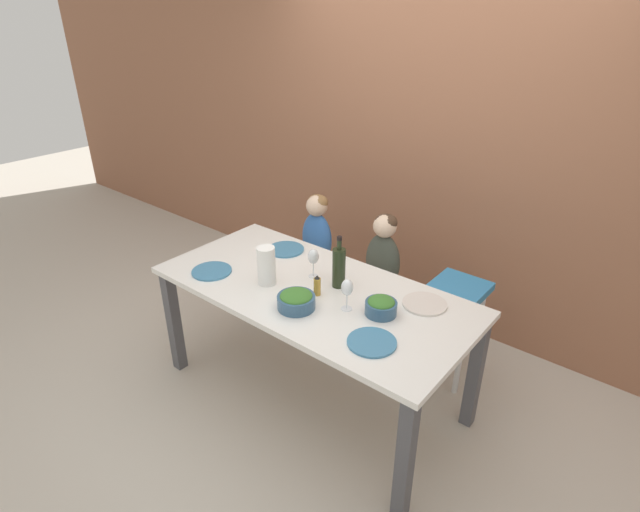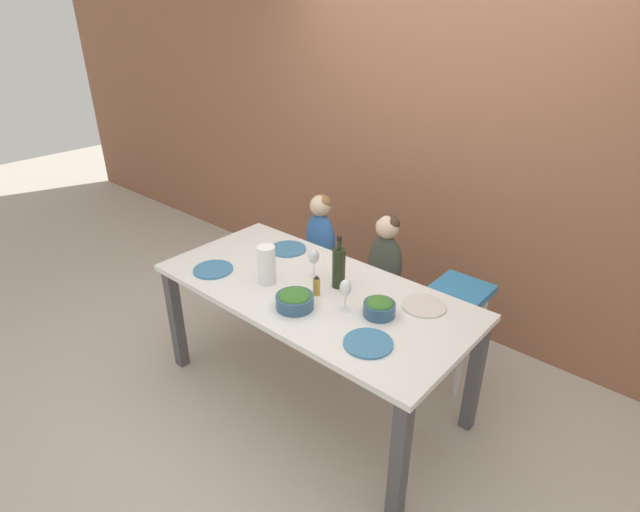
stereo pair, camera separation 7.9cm
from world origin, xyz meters
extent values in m
plane|color=#BCB2A3|center=(0.00, 0.00, 0.00)|extent=(14.00, 14.00, 0.00)
cube|color=#8E5B42|center=(0.00, 1.31, 1.35)|extent=(10.00, 0.06, 2.70)
cube|color=white|center=(0.00, 0.00, 0.76)|extent=(1.87, 0.89, 0.03)
cube|color=#4C4C51|center=(-0.87, -0.38, 0.37)|extent=(0.07, 0.07, 0.74)
cube|color=#4C4C51|center=(0.87, -0.38, 0.37)|extent=(0.07, 0.07, 0.74)
cube|color=#4C4C51|center=(-0.87, 0.38, 0.37)|extent=(0.07, 0.07, 0.74)
cube|color=#4C4C51|center=(0.87, 0.38, 0.37)|extent=(0.07, 0.07, 0.74)
cylinder|color=silver|center=(-0.69, 0.56, 0.21)|extent=(0.04, 0.04, 0.42)
cylinder|color=silver|center=(-0.40, 0.56, 0.21)|extent=(0.04, 0.04, 0.42)
cylinder|color=silver|center=(-0.69, 0.84, 0.21)|extent=(0.04, 0.04, 0.42)
cylinder|color=silver|center=(-0.40, 0.84, 0.21)|extent=(0.04, 0.04, 0.42)
cube|color=tan|center=(-0.55, 0.70, 0.45)|extent=(0.38, 0.43, 0.05)
cylinder|color=silver|center=(-0.11, 0.56, 0.21)|extent=(0.04, 0.04, 0.42)
cylinder|color=silver|center=(0.17, 0.56, 0.21)|extent=(0.04, 0.04, 0.42)
cylinder|color=silver|center=(-0.11, 0.84, 0.21)|extent=(0.04, 0.04, 0.42)
cylinder|color=silver|center=(0.17, 0.84, 0.21)|extent=(0.04, 0.04, 0.42)
cube|color=tan|center=(0.03, 0.70, 0.45)|extent=(0.38, 0.43, 0.05)
cylinder|color=silver|center=(0.46, 0.58, 0.32)|extent=(0.04, 0.04, 0.64)
cylinder|color=silver|center=(0.70, 0.58, 0.32)|extent=(0.04, 0.04, 0.64)
cylinder|color=silver|center=(0.46, 0.82, 0.32)|extent=(0.04, 0.04, 0.64)
cylinder|color=silver|center=(0.70, 0.82, 0.32)|extent=(0.04, 0.04, 0.64)
cube|color=teal|center=(0.58, 0.70, 0.66)|extent=(0.33, 0.36, 0.05)
ellipsoid|color=#3366B2|center=(-0.55, 0.70, 0.67)|extent=(0.26, 0.15, 0.41)
sphere|color=beige|center=(-0.55, 0.70, 0.94)|extent=(0.16, 0.16, 0.16)
ellipsoid|color=olive|center=(-0.55, 0.71, 0.96)|extent=(0.15, 0.15, 0.11)
ellipsoid|color=#3D4238|center=(0.03, 0.70, 0.67)|extent=(0.26, 0.15, 0.41)
sphere|color=beige|center=(0.03, 0.70, 0.94)|extent=(0.16, 0.16, 0.16)
ellipsoid|color=#473323|center=(0.03, 0.71, 0.96)|extent=(0.15, 0.15, 0.11)
cylinder|color=#232D19|center=(0.10, 0.11, 0.89)|extent=(0.08, 0.08, 0.23)
cylinder|color=#232D19|center=(0.10, 0.11, 1.05)|extent=(0.03, 0.03, 0.08)
cylinder|color=black|center=(0.10, 0.11, 1.08)|extent=(0.03, 0.03, 0.02)
cylinder|color=white|center=(-0.24, -0.12, 0.89)|extent=(0.11, 0.11, 0.23)
cylinder|color=white|center=(0.28, -0.05, 0.78)|extent=(0.06, 0.06, 0.00)
cylinder|color=white|center=(0.28, -0.05, 0.82)|extent=(0.01, 0.01, 0.08)
ellipsoid|color=white|center=(0.28, -0.05, 0.91)|extent=(0.06, 0.06, 0.09)
cylinder|color=white|center=(-0.08, 0.11, 0.78)|extent=(0.06, 0.06, 0.00)
cylinder|color=white|center=(-0.08, 0.11, 0.82)|extent=(0.01, 0.01, 0.08)
ellipsoid|color=white|center=(-0.08, 0.11, 0.91)|extent=(0.06, 0.06, 0.09)
cylinder|color=#335675|center=(0.06, -0.21, 0.81)|extent=(0.21, 0.21, 0.07)
ellipsoid|color=#3D752D|center=(0.06, -0.21, 0.85)|extent=(0.17, 0.17, 0.05)
cylinder|color=#335675|center=(0.45, 0.02, 0.81)|extent=(0.17, 0.17, 0.07)
ellipsoid|color=#3D752D|center=(0.45, 0.02, 0.85)|extent=(0.14, 0.14, 0.05)
cylinder|color=teal|center=(-0.60, -0.24, 0.78)|extent=(0.24, 0.24, 0.01)
cylinder|color=teal|center=(-0.45, 0.26, 0.78)|extent=(0.24, 0.24, 0.01)
cylinder|color=silver|center=(0.58, 0.25, 0.78)|extent=(0.24, 0.24, 0.01)
cylinder|color=teal|center=(0.55, -0.22, 0.78)|extent=(0.24, 0.24, 0.01)
cylinder|color=#BC8E33|center=(0.07, -0.04, 0.83)|extent=(0.04, 0.04, 0.10)
cone|color=black|center=(0.07, -0.04, 0.89)|extent=(0.03, 0.03, 0.02)
camera|label=1|loc=(1.59, -1.88, 2.24)|focal=28.00mm
camera|label=2|loc=(1.65, -1.83, 2.24)|focal=28.00mm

